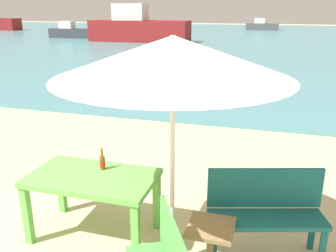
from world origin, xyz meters
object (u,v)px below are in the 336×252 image
beer_bottle_amber (102,162)px  side_table_wood (210,242)px  bench_teal_center (266,208)px  swimmer_person (169,87)px  picnic_table_green (93,184)px  boat_fishing_trawler (70,32)px  patio_umbrella (173,57)px  boat_cargo_ship (262,26)px  boat_barge (138,28)px

beer_bottle_amber → side_table_wood: (1.34, -0.44, -0.50)m
bench_teal_center → swimmer_person: bench_teal_center is taller
picnic_table_green → side_table_wood: size_ratio=2.59×
swimmer_person → boat_fishing_trawler: boat_fishing_trawler is taller
swimmer_person → boat_fishing_trawler: size_ratio=0.11×
bench_teal_center → boat_fishing_trawler: size_ratio=0.33×
patio_umbrella → boat_cargo_ship: patio_umbrella is taller
picnic_table_green → boat_fishing_trawler: size_ratio=0.37×
side_table_wood → boat_barge: 25.03m
side_table_wood → swimmer_person: side_table_wood is taller
patio_umbrella → boat_fishing_trawler: size_ratio=0.61×
bench_teal_center → picnic_table_green: bearing=-173.6°
boat_cargo_ship → boat_barge: (-8.38, -17.66, 0.51)m
beer_bottle_amber → side_table_wood: 1.49m
swimmer_person → boat_barge: (-7.00, 15.86, 0.83)m
swimmer_person → boat_barge: bearing=113.8°
picnic_table_green → beer_bottle_amber: beer_bottle_amber is taller
bench_teal_center → swimmer_person: (-3.03, 6.81, -0.30)m
swimmer_person → bench_teal_center: bearing=-66.0°
patio_umbrella → boat_cargo_ship: size_ratio=0.63×
picnic_table_green → boat_barge: size_ratio=0.19×
beer_bottle_amber → bench_teal_center: beer_bottle_amber is taller
boat_barge → boat_cargo_ship: bearing=64.6°
picnic_table_green → boat_fishing_trawler: 28.74m
bench_teal_center → boat_cargo_ship: boat_cargo_ship is taller
boat_fishing_trawler → side_table_wood: bearing=-56.7°
beer_bottle_amber → boat_fishing_trawler: boat_fishing_trawler is taller
bench_teal_center → swimmer_person: size_ratio=3.06×
patio_umbrella → boat_fishing_trawler: 29.50m
swimmer_person → picnic_table_green: bearing=-80.6°
bench_teal_center → boat_barge: (-10.02, 22.67, 0.53)m
side_table_wood → bench_teal_center: 0.70m
picnic_table_green → boat_cargo_ship: bearing=89.7°
beer_bottle_amber → side_table_wood: bearing=-18.2°
beer_bottle_amber → side_table_wood: beer_bottle_amber is taller
beer_bottle_amber → boat_barge: (-8.20, 22.70, 0.21)m
bench_teal_center → patio_umbrella: bearing=-153.6°
picnic_table_green → boat_cargo_ship: boat_cargo_ship is taller
bench_teal_center → boat_barge: size_ratio=0.17×
side_table_wood → bench_teal_center: (0.49, 0.47, 0.19)m
patio_umbrella → boat_fishing_trawler: bearing=122.7°
side_table_wood → boat_cargo_ship: bearing=91.6°
patio_umbrella → swimmer_person: (-2.14, 7.25, -1.88)m
boat_cargo_ship → side_table_wood: bearing=-88.4°
picnic_table_green → bench_teal_center: bearing=6.4°
patio_umbrella → side_table_wood: bearing=-4.0°
picnic_table_green → beer_bottle_amber: (0.04, 0.18, 0.20)m
beer_bottle_amber → boat_cargo_ship: size_ratio=0.07×
beer_bottle_amber → boat_barge: bearing=109.9°
beer_bottle_amber → boat_fishing_trawler: bearing=121.6°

